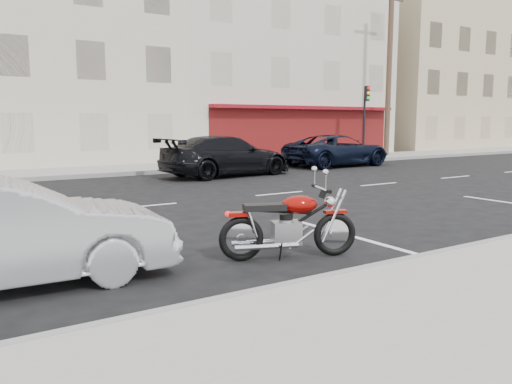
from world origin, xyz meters
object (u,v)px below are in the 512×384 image
sedan_silver (0,233)px  motorcycle (337,224)px  utility_pole (389,73)px  fire_hydrant (341,150)px  traffic_light (365,112)px  car_far (226,156)px  suv_far (337,150)px

sedan_silver → motorcycle: bearing=-100.1°
utility_pole → fire_hydrant: (-3.50, -0.10, -4.21)m
traffic_light → car_far: bearing=-162.1°
traffic_light → sedan_silver: bearing=-145.3°
utility_pole → fire_hydrant: size_ratio=12.50×
fire_hydrant → traffic_light: bearing=-6.4°
car_far → motorcycle: bearing=153.0°
fire_hydrant → motorcycle: size_ratio=0.35×
utility_pole → motorcycle: (-16.60, -14.54, -4.25)m
fire_hydrant → sedan_silver: sedan_silver is taller
utility_pole → sedan_silver: size_ratio=2.14×
sedan_silver → suv_far: (15.02, 10.79, 0.03)m
suv_far → car_far: 6.48m
fire_hydrant → suv_far: bearing=-135.0°
sedan_silver → car_far: (8.61, 9.81, 0.07)m
utility_pole → fire_hydrant: 5.48m
car_far → suv_far: bearing=-87.7°
traffic_light → motorcycle: size_ratio=1.86×
fire_hydrant → motorcycle: bearing=-132.2°
suv_far → car_far: bearing=96.1°
sedan_silver → car_far: car_far is taller
motorcycle → suv_far: (10.51, 11.85, 0.24)m
fire_hydrant → sedan_silver: bearing=-142.8°
motorcycle → traffic_light: bearing=64.6°
motorcycle → car_far: car_far is taller
fire_hydrant → sedan_silver: size_ratio=0.17×
traffic_light → suv_far: 5.10m
fire_hydrant → car_far: bearing=-158.4°
motorcycle → sedan_silver: bearing=-173.1°
motorcycle → suv_far: bearing=68.7°
utility_pole → motorcycle: utility_pole is taller
traffic_light → motorcycle: 20.52m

